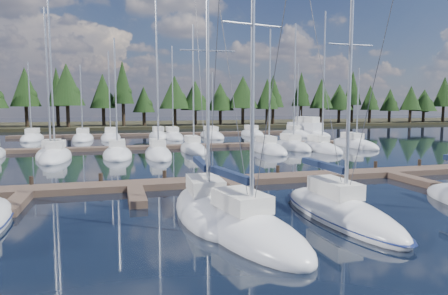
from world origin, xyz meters
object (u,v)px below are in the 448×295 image
object	(u,v)px
front_sailboat_2	(207,208)
front_sailboat_3	(246,228)
motor_yacht_right	(305,132)
front_sailboat_4	(339,212)
main_dock	(230,182)

from	to	relation	value
front_sailboat_2	front_sailboat_3	bearing A→B (deg)	-76.57
front_sailboat_2	motor_yacht_right	bearing A→B (deg)	58.05
front_sailboat_4	front_sailboat_2	bearing A→B (deg)	158.65
main_dock	front_sailboat_4	world-z (taller)	front_sailboat_4
front_sailboat_4	front_sailboat_3	bearing A→B (deg)	-166.28
front_sailboat_2	front_sailboat_4	size ratio (longest dim) A/B	0.98
main_dock	front_sailboat_3	bearing A→B (deg)	-102.46
main_dock	front_sailboat_4	distance (m)	8.85
front_sailboat_3	front_sailboat_4	bearing A→B (deg)	13.72
front_sailboat_4	motor_yacht_right	bearing A→B (deg)	65.10
main_dock	motor_yacht_right	xyz separation A→B (m)	(23.56, 36.33, 0.35)
main_dock	front_sailboat_2	world-z (taller)	front_sailboat_2
main_dock	motor_yacht_right	world-z (taller)	motor_yacht_right
front_sailboat_2	front_sailboat_3	world-z (taller)	front_sailboat_3
main_dock	front_sailboat_3	distance (m)	9.83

